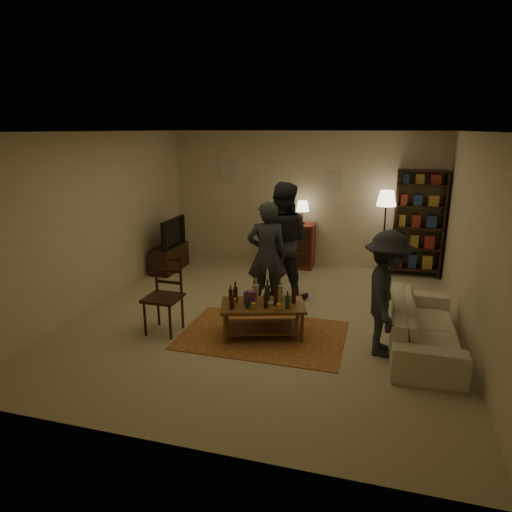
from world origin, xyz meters
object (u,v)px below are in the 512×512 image
at_px(floor_lamp, 386,204).
at_px(person_by_sofa, 386,294).
at_px(tv_stand, 169,251).
at_px(dresser, 290,244).
at_px(coffee_table, 262,308).
at_px(person_left, 267,255).
at_px(sofa, 424,326).
at_px(dining_chair, 165,291).
at_px(person_right, 282,241).
at_px(bookshelf, 418,223).

height_order(floor_lamp, person_by_sofa, floor_lamp).
xyz_separation_m(tv_stand, dresser, (2.25, 0.91, 0.09)).
distance_m(coffee_table, person_left, 1.15).
bearing_deg(sofa, tv_stand, 64.66).
bearing_deg(person_left, dresser, -101.92).
relative_size(dining_chair, person_right, 0.56).
xyz_separation_m(coffee_table, dresser, (-0.30, 3.32, 0.07)).
bearing_deg(sofa, bookshelf, -0.82).
distance_m(coffee_table, bookshelf, 4.05).
bearing_deg(person_left, sofa, 145.58).
height_order(dining_chair, floor_lamp, floor_lamp).
distance_m(dining_chair, person_left, 1.69).
xyz_separation_m(sofa, person_by_sofa, (-0.50, -0.28, 0.49)).
bearing_deg(bookshelf, sofa, -90.82).
height_order(coffee_table, dresser, dresser).
xyz_separation_m(tv_stand, bookshelf, (4.69, 0.98, 0.65)).
relative_size(person_left, person_right, 0.88).
bearing_deg(tv_stand, person_left, -30.16).
bearing_deg(coffee_table, person_left, 100.85).
distance_m(coffee_table, dining_chair, 1.36).
bearing_deg(floor_lamp, person_left, -128.64).
bearing_deg(tv_stand, sofa, -25.34).
xyz_separation_m(tv_stand, sofa, (4.64, -2.20, -0.08)).
height_order(bookshelf, sofa, bookshelf).
bearing_deg(dresser, floor_lamp, -3.70).
bearing_deg(coffee_table, floor_lamp, 64.46).
relative_size(dresser, floor_lamp, 0.83).
xyz_separation_m(dining_chair, floor_lamp, (2.87, 3.38, 0.81)).
height_order(coffee_table, person_by_sofa, person_by_sofa).
height_order(floor_lamp, sofa, floor_lamp).
bearing_deg(dresser, person_left, -87.47).
bearing_deg(coffee_table, sofa, 5.63).
height_order(tv_stand, bookshelf, bookshelf).
bearing_deg(person_by_sofa, dresser, 28.61).
bearing_deg(coffee_table, bookshelf, 57.73).
height_order(coffee_table, person_right, person_right).
bearing_deg(tv_stand, floor_lamp, 11.02).
height_order(tv_stand, person_left, person_left).
bearing_deg(dining_chair, floor_lamp, 50.63).
distance_m(sofa, person_left, 2.50).
distance_m(sofa, person_by_sofa, 0.75).
relative_size(dresser, person_right, 0.70).
bearing_deg(dresser, sofa, -52.46).
xyz_separation_m(dining_chair, person_left, (1.14, 1.22, 0.28)).
relative_size(dining_chair, floor_lamp, 0.66).
bearing_deg(dining_chair, dresser, 74.40).
height_order(floor_lamp, person_right, person_right).
distance_m(coffee_table, person_right, 1.63).
height_order(dresser, person_right, person_right).
relative_size(bookshelf, sofa, 0.97).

